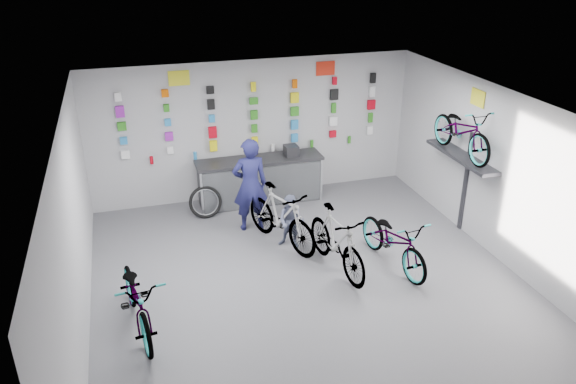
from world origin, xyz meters
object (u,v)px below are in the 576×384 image
object	(u,v)px
customer	(291,221)
bike_center	(337,241)
counter	(260,181)
bike_service	(281,217)
bike_left	(137,299)
clerk	(250,185)
bike_right	(394,240)

from	to	relation	value
customer	bike_center	bearing A→B (deg)	-30.89
counter	bike_service	distance (m)	1.92
bike_center	counter	bearing A→B (deg)	92.52
bike_left	bike_service	xyz separation A→B (m)	(2.68, 1.77, 0.07)
bike_center	clerk	xyz separation A→B (m)	(-1.05, 1.90, 0.37)
clerk	customer	xyz separation A→B (m)	(0.55, -0.91, -0.42)
bike_service	clerk	size ratio (longest dim) A/B	1.03
bike_right	counter	bearing A→B (deg)	108.13
bike_right	customer	size ratio (longest dim) A/B	1.83
counter	clerk	distance (m)	1.31
bike_right	clerk	bearing A→B (deg)	126.75
bike_service	bike_left	bearing A→B (deg)	-169.55
bike_right	clerk	xyz separation A→B (m)	(-2.06, 2.05, 0.44)
counter	bike_right	size ratio (longest dim) A/B	1.43
bike_center	bike_service	distance (m)	1.30
clerk	bike_center	bearing A→B (deg)	119.72
bike_left	customer	xyz separation A→B (m)	(2.84, 1.65, 0.00)
counter	bike_right	bearing A→B (deg)	-63.50
clerk	customer	distance (m)	1.14
bike_center	bike_right	distance (m)	1.02
bike_right	bike_service	bearing A→B (deg)	134.54
bike_service	clerk	world-z (taller)	clerk
bike_service	clerk	bearing A→B (deg)	93.28
counter	bike_left	distance (m)	4.61
bike_left	bike_right	xyz separation A→B (m)	(4.35, 0.51, -0.02)
clerk	customer	size ratio (longest dim) A/B	1.82
bike_right	bike_service	world-z (taller)	bike_service
bike_right	clerk	distance (m)	2.94
bike_service	customer	world-z (taller)	bike_service
bike_right	bike_service	xyz separation A→B (m)	(-1.67, 1.26, 0.08)
bike_center	customer	bearing A→B (deg)	108.60
counter	bike_right	distance (m)	3.56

